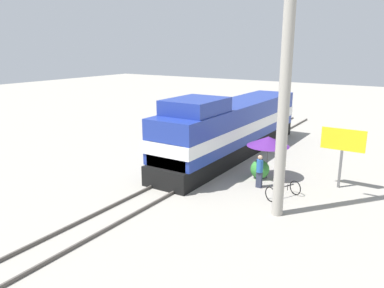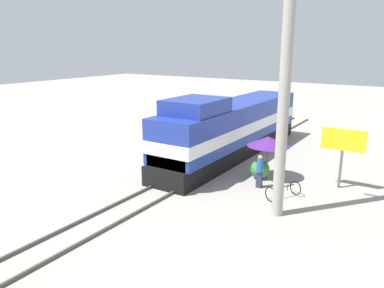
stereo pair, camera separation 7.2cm
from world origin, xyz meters
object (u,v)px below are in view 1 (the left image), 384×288
at_px(locomotive, 231,128).
at_px(person_bystander, 260,170).
at_px(utility_pole, 285,78).
at_px(billboard_sign, 343,144).
at_px(bicycle, 283,191).
at_px(vendor_umbrella, 268,141).

xyz_separation_m(locomotive, person_bystander, (4.00, -4.47, -0.97)).
relative_size(utility_pole, person_bystander, 6.72).
xyz_separation_m(billboard_sign, person_bystander, (-3.54, -2.29, -1.43)).
relative_size(locomotive, person_bystander, 9.11).
relative_size(locomotive, bicycle, 8.74).
bearing_deg(bicycle, billboard_sign, -97.24).
distance_m(billboard_sign, bicycle, 4.11).
relative_size(billboard_sign, person_bystander, 1.78).
bearing_deg(vendor_umbrella, billboard_sign, 11.07).
xyz_separation_m(utility_pole, billboard_sign, (1.57, 4.91, -3.61)).
relative_size(vendor_umbrella, bicycle, 1.31).
distance_m(utility_pole, person_bystander, 6.02).
bearing_deg(locomotive, vendor_umbrella, -37.44).
distance_m(vendor_umbrella, billboard_sign, 3.82).
xyz_separation_m(locomotive, vendor_umbrella, (3.80, -2.91, 0.23)).
relative_size(locomotive, utility_pole, 1.36).
xyz_separation_m(locomotive, utility_pole, (5.98, -7.09, 4.08)).
bearing_deg(vendor_umbrella, bicycle, -51.98).
distance_m(locomotive, utility_pole, 10.14).
distance_m(locomotive, bicycle, 7.75).
xyz_separation_m(utility_pole, bicycle, (-0.42, 1.93, -5.63)).
distance_m(locomotive, billboard_sign, 7.87).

